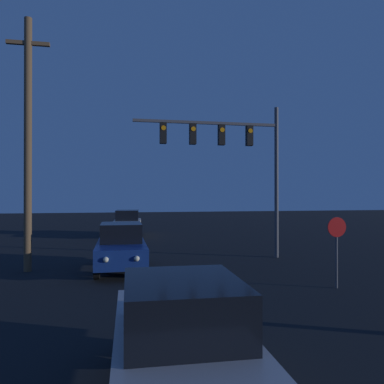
% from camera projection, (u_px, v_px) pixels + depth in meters
% --- Properties ---
extents(car_near, '(1.89, 4.35, 1.76)m').
position_uv_depth(car_near, '(181.00, 342.00, 5.04)').
color(car_near, '#99999E').
rests_on(car_near, ground_plane).
extents(car_mid, '(1.83, 4.33, 1.76)m').
position_uv_depth(car_mid, '(121.00, 247.00, 14.08)').
color(car_mid, navy).
rests_on(car_mid, ground_plane).
extents(car_far, '(2.06, 4.41, 1.76)m').
position_uv_depth(car_far, '(127.00, 223.00, 25.51)').
color(car_far, beige).
rests_on(car_far, ground_plane).
extents(traffic_signal_mast, '(6.54, 0.30, 6.80)m').
position_uv_depth(traffic_signal_mast, '(233.00, 151.00, 16.57)').
color(traffic_signal_mast, '#4C4C51').
rests_on(traffic_signal_mast, ground_plane).
extents(stop_sign, '(0.61, 0.07, 2.16)m').
position_uv_depth(stop_sign, '(337.00, 240.00, 11.40)').
color(stop_sign, '#4C4C51').
rests_on(stop_sign, ground_plane).
extents(utility_pole, '(1.54, 0.28, 9.44)m').
position_uv_depth(utility_pole, '(28.00, 140.00, 13.90)').
color(utility_pole, brown).
rests_on(utility_pole, ground_plane).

